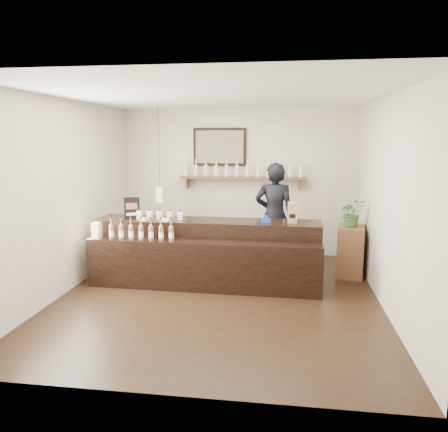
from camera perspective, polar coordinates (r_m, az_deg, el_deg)
ground at (r=6.39m, az=-0.72°, el=-10.43°), size 5.00×5.00×0.00m
room_shell at (r=6.01m, az=-0.76°, el=4.98°), size 5.00×5.00×5.00m
back_wall_decor at (r=8.37m, az=0.71°, el=6.77°), size 2.66×0.96×1.69m
counter at (r=6.83m, az=-2.39°, el=-5.01°), size 3.52×1.01×1.14m
promo_sign at (r=7.08m, az=-11.93°, el=1.04°), size 0.24×0.10×0.34m
paper_bag at (r=6.65m, az=8.93°, el=0.46°), size 0.15×0.11×0.32m
tape_dispenser at (r=6.63m, az=5.49°, el=-0.49°), size 0.14×0.06×0.12m
side_cabinet at (r=7.48m, az=16.17°, el=-4.44°), size 0.50×0.63×0.83m
potted_plant at (r=7.35m, az=16.41°, el=0.40°), size 0.47×0.42×0.45m
shopkeeper at (r=7.56m, az=6.61°, el=0.91°), size 0.78×0.54×2.08m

